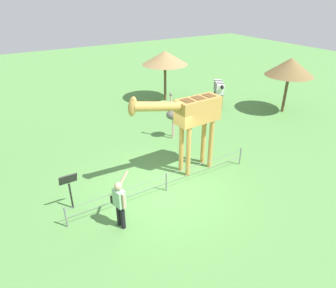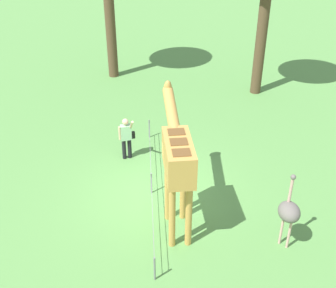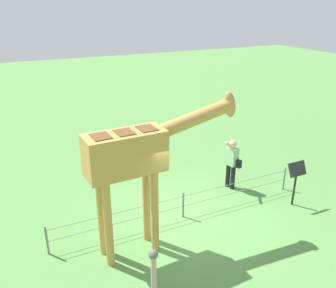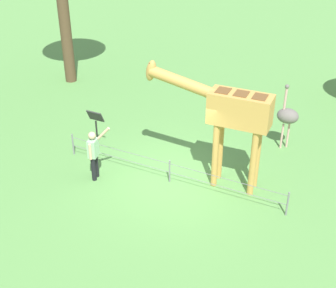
{
  "view_description": "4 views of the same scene",
  "coord_description": "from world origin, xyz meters",
  "px_view_note": "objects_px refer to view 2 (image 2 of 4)",
  "views": [
    {
      "loc": [
        4.54,
        7.7,
        6.45
      ],
      "look_at": [
        -0.32,
        -0.26,
        1.6
      ],
      "focal_mm": 32.33,
      "sensor_mm": 36.0,
      "label": 1
    },
    {
      "loc": [
        -10.82,
        0.25,
        8.44
      ],
      "look_at": [
        0.72,
        -0.4,
        1.36
      ],
      "focal_mm": 45.65,
      "sensor_mm": 36.0,
      "label": 2
    },
    {
      "loc": [
        -3.91,
        -7.03,
        5.43
      ],
      "look_at": [
        -0.29,
        0.49,
        2.05
      ],
      "focal_mm": 38.1,
      "sensor_mm": 36.0,
      "label": 3
    },
    {
      "loc": [
        -5.08,
        10.39,
        7.95
      ],
      "look_at": [
        -0.27,
        0.8,
        1.7
      ],
      "focal_mm": 49.63,
      "sensor_mm": 36.0,
      "label": 4
    }
  ],
  "objects_px": {
    "giraffe": "(177,156)",
    "ostrich": "(289,212)",
    "info_sign": "(171,120)",
    "visitor": "(126,136)"
  },
  "relations": [
    {
      "from": "giraffe",
      "to": "ostrich",
      "type": "bearing_deg",
      "value": -110.08
    },
    {
      "from": "ostrich",
      "to": "info_sign",
      "type": "xyz_separation_m",
      "value": [
        5.62,
        2.73,
        -0.23
      ]
    },
    {
      "from": "visitor",
      "to": "info_sign",
      "type": "bearing_deg",
      "value": -57.47
    },
    {
      "from": "giraffe",
      "to": "visitor",
      "type": "distance_m",
      "value": 4.11
    },
    {
      "from": "giraffe",
      "to": "ostrich",
      "type": "height_order",
      "value": "giraffe"
    },
    {
      "from": "visitor",
      "to": "giraffe",
      "type": "bearing_deg",
      "value": -157.26
    },
    {
      "from": "visitor",
      "to": "info_sign",
      "type": "distance_m",
      "value": 1.91
    },
    {
      "from": "visitor",
      "to": "ostrich",
      "type": "relative_size",
      "value": 0.76
    },
    {
      "from": "giraffe",
      "to": "visitor",
      "type": "height_order",
      "value": "giraffe"
    },
    {
      "from": "giraffe",
      "to": "info_sign",
      "type": "xyz_separation_m",
      "value": [
        4.58,
        -0.12,
        -1.38
      ]
    }
  ]
}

